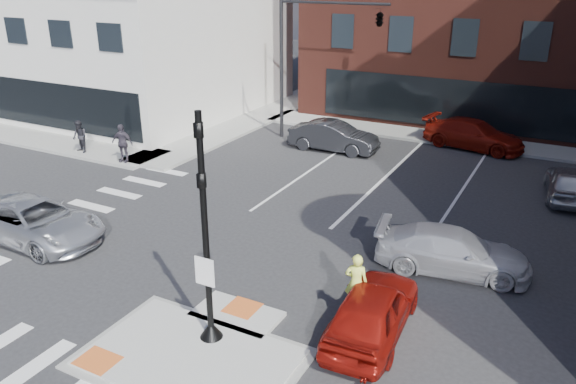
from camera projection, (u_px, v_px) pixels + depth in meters
The scene contains 17 objects.
ground at pixel (203, 349), 14.30m from camera, with size 120.00×120.00×0.00m, color #28282B.
refuge_island at pixel (196, 353), 14.07m from camera, with size 5.40×4.65×0.13m.
sidewalk_nw at pixel (127, 126), 34.11m from camera, with size 23.50×20.50×0.15m.
sidewalk_n at pixel (483, 142), 31.01m from camera, with size 26.00×3.00×0.15m, color gray.
building_nw at pixel (111, 43), 38.69m from camera, with size 20.40×16.40×14.40m.
building_far_left at pixel (472, 11), 56.83m from camera, with size 10.00×12.00×10.00m, color slate.
signal_pole at pixel (207, 261), 13.75m from camera, with size 0.60×0.60×5.98m.
mast_arm_signal at pixel (351, 28), 28.27m from camera, with size 6.10×2.24×8.00m.
silver_suv at pixel (35, 221), 19.74m from camera, with size 2.47×5.36×1.49m, color silver.
red_sedan at pixel (373, 310), 14.62m from camera, with size 1.75×4.36×1.49m, color maroon.
white_pickup at pixel (452, 251), 17.76m from camera, with size 1.96×4.81×1.40m, color silver.
bg_car_dark at pixel (334, 136), 29.56m from camera, with size 1.64×4.69×1.55m, color #232428.
bg_car_silver at pixel (569, 182), 23.39m from camera, with size 1.69×4.21×1.44m, color #AFB0B6.
bg_car_red at pixel (474, 134), 29.95m from camera, with size 2.15×5.28×1.53m, color maroon.
cyclist at pixel (355, 301), 15.06m from camera, with size 1.04×1.75×2.12m.
pedestrian_a at pixel (80, 137), 28.76m from camera, with size 0.81×0.63×1.67m, color black.
pedestrian_b at pixel (122, 143), 27.32m from camera, with size 1.11×0.46×1.89m, color #37323D.
Camera 1 is at (7.45, -9.39, 9.02)m, focal length 35.00 mm.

